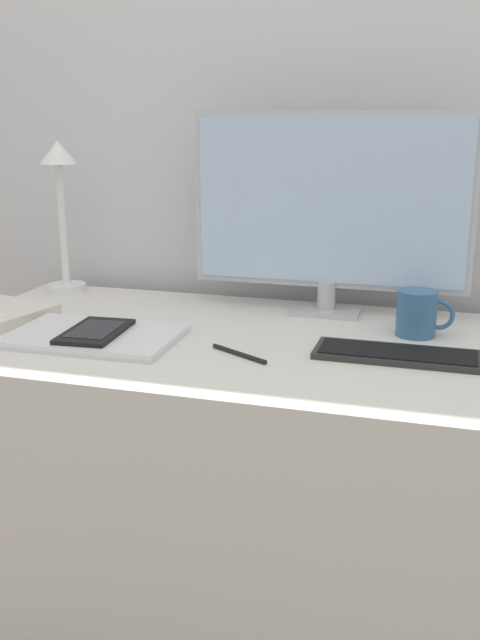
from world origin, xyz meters
name	(u,v)px	position (x,y,z in m)	size (l,w,h in m)	color
wall_back	(338,106)	(0.00, 0.58, 1.20)	(3.60, 0.05, 2.40)	silver
desk	(294,498)	(0.00, 0.15, 0.36)	(1.59, 0.69, 0.72)	silver
monitor	(330,207)	(0.02, 0.40, 0.97)	(0.65, 0.11, 0.47)	#B7B7BC
keyboard	(397,354)	(0.20, 0.11, 0.73)	(0.32, 0.12, 0.01)	#282828
laptop	(94,336)	(-0.41, 0.05, 0.73)	(0.35, 0.24, 0.02)	silver
ereader	(95,331)	(-0.41, 0.04, 0.74)	(0.12, 0.19, 0.01)	black
desk_lamp	(61,196)	(-0.69, 0.43, 0.97)	(0.10, 0.10, 0.39)	white
coffee_mug	(418,313)	(0.23, 0.27, 0.77)	(0.12, 0.08, 0.10)	#336089
pen	(239,354)	(-0.09, 0.04, 0.73)	(0.13, 0.08, 0.01)	black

